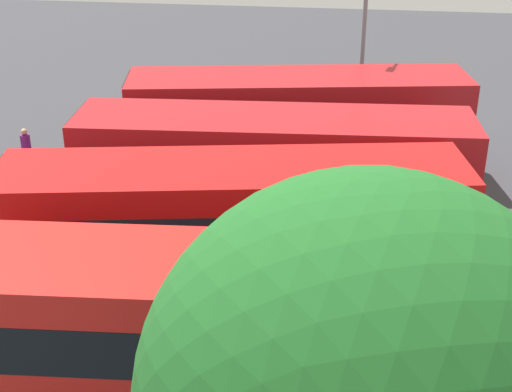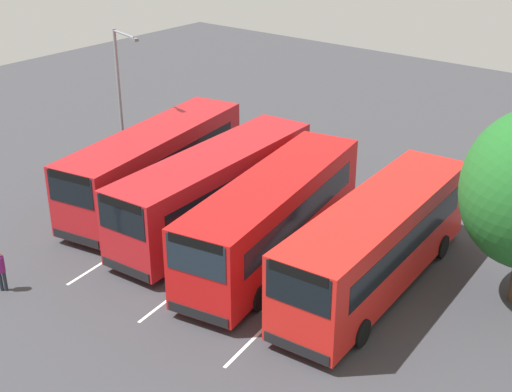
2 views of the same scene
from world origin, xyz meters
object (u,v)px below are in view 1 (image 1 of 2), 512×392
Objects in this scene: bus_far_right at (227,333)px; street_lamp at (363,26)px; bus_far_left at (297,121)px; bus_center_right at (233,225)px; bus_center_left at (273,169)px; pedestrian at (26,147)px.

bus_far_right is 1.57× the size of street_lamp.
bus_far_left is 5.18m from street_lamp.
bus_center_right is at bearing 0.55° from street_lamp.
bus_far_left is 1.58× the size of street_lamp.
bus_center_right is (0.55, 3.46, 0.00)m from bus_center_left.
bus_center_left is at bearing -55.23° from pedestrian.
bus_far_right is 16.13m from street_lamp.
bus_center_left is at bearing -1.40° from street_lamp.
street_lamp is (-2.24, -15.82, 2.23)m from bus_far_right.
street_lamp is (-2.85, -11.64, 2.23)m from bus_center_right.
bus_center_right is 12.19m from street_lamp.
bus_center_left is at bearing -93.59° from bus_far_right.
bus_far_left is at bearing -98.55° from bus_center_left.
bus_center_left is 3.50m from bus_center_right.
pedestrian is at bearing -1.98° from bus_far_left.
street_lamp is (-10.85, -5.47, 3.15)m from pedestrian.
pedestrian is at bearing -47.86° from bus_center_right.
bus_center_right is at bearing 73.37° from bus_far_left.
pedestrian is 0.23× the size of street_lamp.
bus_far_left and bus_center_left have the same top height.
bus_far_left is 6.98× the size of pedestrian.
bus_center_left is 0.99× the size of bus_center_right.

